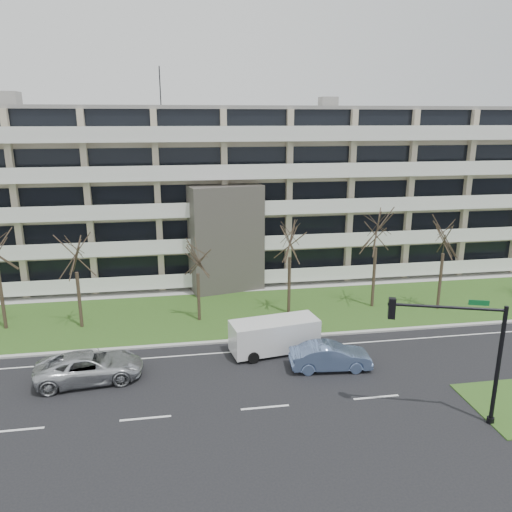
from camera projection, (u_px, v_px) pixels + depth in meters
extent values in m
plane|color=black|center=(265.00, 407.00, 25.53)|extent=(160.00, 160.00, 0.00)
cube|color=#34551C|center=(235.00, 313.00, 37.89)|extent=(90.00, 10.00, 0.06)
cube|color=#B2B2AD|center=(244.00, 340.00, 33.12)|extent=(90.00, 0.35, 0.12)
cube|color=#B2B2AD|center=(227.00, 289.00, 43.12)|extent=(90.00, 2.00, 0.08)
cube|color=white|center=(247.00, 351.00, 31.71)|extent=(90.00, 0.12, 0.01)
cube|color=#BCAD92|center=(218.00, 192.00, 47.78)|extent=(60.00, 12.00, 15.00)
cube|color=gray|center=(216.00, 108.00, 45.74)|extent=(60.50, 12.50, 0.30)
cube|color=#4C4742|center=(226.00, 239.00, 41.92)|extent=(6.39, 3.69, 9.00)
cube|color=black|center=(227.00, 268.00, 42.40)|extent=(4.92, 1.19, 3.50)
cube|color=gray|center=(7.00, 99.00, 42.75)|extent=(2.00, 2.00, 1.20)
cylinder|color=black|center=(160.00, 87.00, 44.47)|extent=(0.10, 0.10, 3.50)
cube|color=black|center=(225.00, 263.00, 43.50)|extent=(58.00, 0.10, 1.80)
cube|color=white|center=(227.00, 282.00, 43.25)|extent=(58.00, 1.40, 0.22)
cube|color=white|center=(227.00, 277.00, 42.47)|extent=(58.00, 0.08, 1.00)
cube|color=black|center=(225.00, 229.00, 42.70)|extent=(58.00, 0.10, 1.80)
cube|color=white|center=(226.00, 248.00, 42.45)|extent=(58.00, 1.40, 0.22)
cube|color=white|center=(227.00, 243.00, 41.67)|extent=(58.00, 0.08, 1.00)
cube|color=black|center=(224.00, 194.00, 41.89)|extent=(58.00, 0.10, 1.80)
cube|color=white|center=(225.00, 214.00, 41.65)|extent=(58.00, 1.40, 0.22)
cube|color=white|center=(226.00, 208.00, 40.87)|extent=(58.00, 0.08, 1.00)
cube|color=black|center=(224.00, 158.00, 41.09)|extent=(58.00, 0.10, 1.80)
cube|color=white|center=(225.00, 177.00, 40.85)|extent=(58.00, 1.40, 0.22)
cube|color=white|center=(226.00, 171.00, 40.07)|extent=(58.00, 0.08, 1.00)
cube|color=black|center=(223.00, 121.00, 40.29)|extent=(58.00, 0.10, 1.80)
cube|color=white|center=(224.00, 140.00, 40.04)|extent=(58.00, 1.40, 0.22)
cube|color=white|center=(225.00, 133.00, 39.27)|extent=(58.00, 0.08, 1.00)
imported|color=#BBBEC3|center=(90.00, 367.00, 28.01)|extent=(6.12, 3.30, 1.63)
imported|color=#667FB0|center=(330.00, 356.00, 29.29)|extent=(4.88, 2.05, 1.57)
cube|color=silver|center=(274.00, 335.00, 31.31)|extent=(5.74, 2.88, 1.93)
cube|color=black|center=(275.00, 327.00, 31.16)|extent=(5.31, 2.67, 0.71)
cube|color=silver|center=(312.00, 332.00, 32.14)|extent=(0.66, 1.96, 1.22)
cylinder|color=black|center=(253.00, 358.00, 30.07)|extent=(0.74, 0.36, 0.71)
cylinder|color=black|center=(244.00, 344.00, 31.93)|extent=(0.74, 0.36, 0.71)
cylinder|color=black|center=(306.00, 350.00, 31.12)|extent=(0.74, 0.36, 0.71)
cylinder|color=black|center=(293.00, 336.00, 32.98)|extent=(0.74, 0.36, 0.71)
cylinder|color=black|center=(490.00, 420.00, 24.20)|extent=(0.36, 0.36, 0.30)
cylinder|color=black|center=(498.00, 367.00, 23.43)|extent=(0.20, 0.20, 6.06)
cylinder|color=black|center=(446.00, 307.00, 23.07)|extent=(5.03, 1.78, 0.14)
cube|color=black|center=(392.00, 308.00, 23.49)|extent=(0.41, 0.41, 1.01)
sphere|color=red|center=(392.00, 302.00, 23.40)|extent=(0.20, 0.20, 0.20)
sphere|color=orange|center=(392.00, 308.00, 23.49)|extent=(0.20, 0.20, 0.20)
sphere|color=green|center=(391.00, 315.00, 23.58)|extent=(0.20, 0.20, 0.20)
cube|color=#0C5926|center=(479.00, 303.00, 22.78)|extent=(0.88, 0.32, 0.25)
cylinder|color=#382B21|center=(2.00, 299.00, 34.46)|extent=(0.24, 0.24, 4.45)
cylinder|color=#382B21|center=(79.00, 300.00, 34.78)|extent=(0.24, 0.24, 4.08)
cylinder|color=#382B21|center=(199.00, 297.00, 36.03)|extent=(0.24, 0.24, 3.59)
cylinder|color=#382B21|center=(289.00, 286.00, 37.28)|extent=(0.24, 0.24, 4.42)
cylinder|color=#382B21|center=(374.00, 278.00, 38.55)|extent=(0.24, 0.24, 4.78)
cylinder|color=#382B21|center=(440.00, 282.00, 38.08)|extent=(0.24, 0.24, 4.46)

